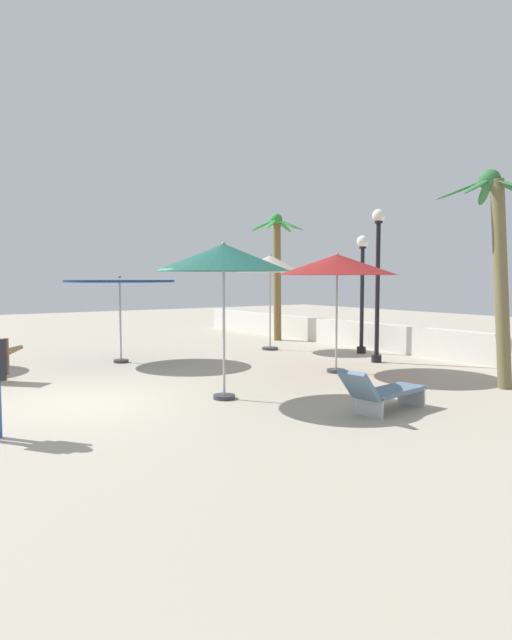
{
  "coord_description": "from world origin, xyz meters",
  "views": [
    {
      "loc": [
        10.22,
        -3.6,
        2.33
      ],
      "look_at": [
        0.0,
        3.48,
        1.4
      ],
      "focal_mm": 31.83,
      "sensor_mm": 36.0,
      "label": 1
    }
  ],
  "objects_px": {
    "patio_umbrella_4": "(270,265)",
    "lamp_post_1": "(378,271)",
    "patio_umbrella_2": "(337,265)",
    "lounge_chair_1": "(383,391)",
    "patio_umbrella_1": "(224,258)",
    "lamp_post_0": "(362,280)",
    "palm_tree_0": "(497,252)",
    "patio_umbrella_3": "(120,283)",
    "palm_tree_2": "(277,261)"
  },
  "relations": [
    {
      "from": "patio_umbrella_2",
      "to": "lamp_post_0",
      "type": "bearing_deg",
      "value": 125.45
    },
    {
      "from": "palm_tree_2",
      "to": "lounge_chair_1",
      "type": "distance_m",
      "value": 11.8
    },
    {
      "from": "palm_tree_0",
      "to": "lamp_post_1",
      "type": "relative_size",
      "value": 1.11
    },
    {
      "from": "palm_tree_0",
      "to": "palm_tree_2",
      "type": "distance_m",
      "value": 10.02
    },
    {
      "from": "patio_umbrella_4",
      "to": "palm_tree_2",
      "type": "bearing_deg",
      "value": 138.84
    },
    {
      "from": "patio_umbrella_2",
      "to": "lounge_chair_1",
      "type": "xyz_separation_m",
      "value": [
        3.57,
        -2.22,
        -2.25
      ]
    },
    {
      "from": "lamp_post_1",
      "to": "palm_tree_0",
      "type": "bearing_deg",
      "value": -7.67
    },
    {
      "from": "lamp_post_0",
      "to": "lamp_post_1",
      "type": "distance_m",
      "value": 1.9
    },
    {
      "from": "lounge_chair_1",
      "to": "patio_umbrella_3",
      "type": "bearing_deg",
      "value": -169.38
    },
    {
      "from": "patio_umbrella_1",
      "to": "lamp_post_1",
      "type": "bearing_deg",
      "value": 105.52
    },
    {
      "from": "patio_umbrella_3",
      "to": "patio_umbrella_4",
      "type": "height_order",
      "value": "patio_umbrella_4"
    },
    {
      "from": "palm_tree_2",
      "to": "lamp_post_1",
      "type": "xyz_separation_m",
      "value": [
        6.02,
        -1.07,
        -0.44
      ]
    },
    {
      "from": "lamp_post_1",
      "to": "lounge_chair_1",
      "type": "distance_m",
      "value": 6.35
    },
    {
      "from": "palm_tree_0",
      "to": "lamp_post_0",
      "type": "relative_size",
      "value": 1.28
    },
    {
      "from": "patio_umbrella_1",
      "to": "patio_umbrella_2",
      "type": "xyz_separation_m",
      "value": [
        -1.04,
        3.87,
        -0.06
      ]
    },
    {
      "from": "patio_umbrella_1",
      "to": "lamp_post_0",
      "type": "xyz_separation_m",
      "value": [
        -3.23,
        6.95,
        -0.44
      ]
    },
    {
      "from": "patio_umbrella_4",
      "to": "palm_tree_0",
      "type": "bearing_deg",
      "value": 2.08
    },
    {
      "from": "patio_umbrella_4",
      "to": "lamp_post_1",
      "type": "bearing_deg",
      "value": 11.67
    },
    {
      "from": "patio_umbrella_1",
      "to": "patio_umbrella_2",
      "type": "bearing_deg",
      "value": 105.09
    },
    {
      "from": "patio_umbrella_3",
      "to": "palm_tree_0",
      "type": "height_order",
      "value": "palm_tree_0"
    },
    {
      "from": "patio_umbrella_3",
      "to": "lamp_post_0",
      "type": "height_order",
      "value": "lamp_post_0"
    },
    {
      "from": "lamp_post_1",
      "to": "lounge_chair_1",
      "type": "height_order",
      "value": "lamp_post_1"
    },
    {
      "from": "patio_umbrella_1",
      "to": "lamp_post_1",
      "type": "height_order",
      "value": "lamp_post_1"
    },
    {
      "from": "patio_umbrella_3",
      "to": "palm_tree_2",
      "type": "relative_size",
      "value": 0.63
    },
    {
      "from": "lamp_post_0",
      "to": "patio_umbrella_3",
      "type": "bearing_deg",
      "value": -109.31
    },
    {
      "from": "patio_umbrella_2",
      "to": "lamp_post_1",
      "type": "distance_m",
      "value": 2.15
    },
    {
      "from": "lamp_post_0",
      "to": "patio_umbrella_1",
      "type": "bearing_deg",
      "value": -65.04
    },
    {
      "from": "patio_umbrella_2",
      "to": "palm_tree_2",
      "type": "xyz_separation_m",
      "value": [
        -6.63,
        3.13,
        0.32
      ]
    },
    {
      "from": "palm_tree_0",
      "to": "lounge_chair_1",
      "type": "height_order",
      "value": "palm_tree_0"
    },
    {
      "from": "palm_tree_0",
      "to": "lamp_post_0",
      "type": "height_order",
      "value": "palm_tree_0"
    },
    {
      "from": "palm_tree_2",
      "to": "lamp_post_1",
      "type": "relative_size",
      "value": 1.12
    },
    {
      "from": "patio_umbrella_2",
      "to": "patio_umbrella_4",
      "type": "bearing_deg",
      "value": 164.31
    },
    {
      "from": "lounge_chair_1",
      "to": "patio_umbrella_2",
      "type": "bearing_deg",
      "value": 148.16
    },
    {
      "from": "patio_umbrella_2",
      "to": "lamp_post_0",
      "type": "height_order",
      "value": "lamp_post_0"
    },
    {
      "from": "patio_umbrella_4",
      "to": "lamp_post_1",
      "type": "distance_m",
      "value": 3.97
    },
    {
      "from": "lamp_post_1",
      "to": "patio_umbrella_4",
      "type": "bearing_deg",
      "value": -168.33
    },
    {
      "from": "palm_tree_0",
      "to": "lamp_post_0",
      "type": "bearing_deg",
      "value": 164.28
    },
    {
      "from": "patio_umbrella_4",
      "to": "lamp_post_0",
      "type": "xyz_separation_m",
      "value": [
        2.3,
        1.82,
        -0.49
      ]
    },
    {
      "from": "patio_umbrella_2",
      "to": "lounge_chair_1",
      "type": "distance_m",
      "value": 4.77
    },
    {
      "from": "lounge_chair_1",
      "to": "lamp_post_1",
      "type": "bearing_deg",
      "value": 134.31
    },
    {
      "from": "patio_umbrella_2",
      "to": "palm_tree_2",
      "type": "height_order",
      "value": "palm_tree_2"
    },
    {
      "from": "patio_umbrella_3",
      "to": "palm_tree_0",
      "type": "distance_m",
      "value": 9.49
    },
    {
      "from": "palm_tree_2",
      "to": "lamp_post_0",
      "type": "relative_size",
      "value": 1.3
    },
    {
      "from": "patio_umbrella_2",
      "to": "lamp_post_1",
      "type": "bearing_deg",
      "value": 106.33
    },
    {
      "from": "palm_tree_2",
      "to": "lamp_post_0",
      "type": "height_order",
      "value": "palm_tree_2"
    },
    {
      "from": "patio_umbrella_4",
      "to": "palm_tree_0",
      "type": "xyz_separation_m",
      "value": [
        7.75,
        0.28,
        0.12
      ]
    },
    {
      "from": "patio_umbrella_4",
      "to": "lounge_chair_1",
      "type": "height_order",
      "value": "patio_umbrella_4"
    },
    {
      "from": "patio_umbrella_1",
      "to": "lamp_post_0",
      "type": "bearing_deg",
      "value": 114.96
    },
    {
      "from": "patio_umbrella_3",
      "to": "lamp_post_1",
      "type": "relative_size",
      "value": 0.71
    },
    {
      "from": "patio_umbrella_1",
      "to": "lamp_post_1",
      "type": "relative_size",
      "value": 0.72
    }
  ]
}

